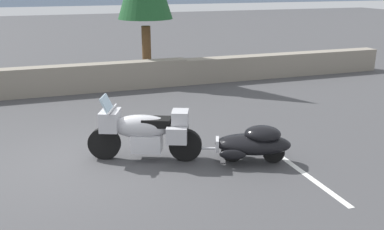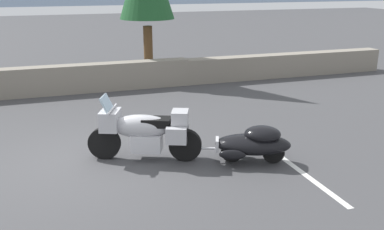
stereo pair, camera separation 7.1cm
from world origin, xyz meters
TOP-DOWN VIEW (x-y plane):
  - ground_plane at (0.00, 0.00)m, footprint 80.00×80.00m
  - stone_guard_wall at (0.12, 5.76)m, footprint 24.00×0.61m
  - touring_motorcycle at (1.19, -0.30)m, footprint 2.19×1.25m
  - car_shaped_trailer at (3.22, -1.12)m, footprint 2.18×1.21m
  - parking_stripe_marker at (3.90, -1.50)m, footprint 0.12×3.60m

SIDE VIEW (x-z plane):
  - ground_plane at x=0.00m, z-range 0.00..0.00m
  - parking_stripe_marker at x=3.90m, z-range 0.00..0.01m
  - car_shaped_trailer at x=3.22m, z-range 0.03..0.79m
  - stone_guard_wall at x=0.12m, z-range -0.01..0.89m
  - touring_motorcycle at x=1.19m, z-range -0.04..1.29m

